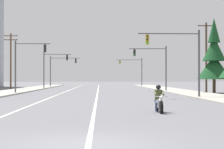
% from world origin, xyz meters
% --- Properties ---
extents(ground_plane, '(400.00, 400.00, 0.00)m').
position_xyz_m(ground_plane, '(0.00, 0.00, 0.00)').
color(ground_plane, '#5B5B60').
extents(lane_stripe_center, '(0.16, 100.00, 0.01)m').
position_xyz_m(lane_stripe_center, '(0.10, 45.00, 0.00)').
color(lane_stripe_center, beige).
rests_on(lane_stripe_center, ground).
extents(lane_stripe_left, '(0.16, 100.00, 0.01)m').
position_xyz_m(lane_stripe_left, '(-4.18, 45.00, 0.00)').
color(lane_stripe_left, beige).
rests_on(lane_stripe_left, ground).
extents(sidewalk_kerb_right, '(4.40, 110.00, 0.14)m').
position_xyz_m(sidewalk_kerb_right, '(10.94, 40.00, 0.07)').
color(sidewalk_kerb_right, '#9E998E').
rests_on(sidewalk_kerb_right, ground).
extents(sidewalk_kerb_left, '(4.40, 110.00, 0.14)m').
position_xyz_m(sidewalk_kerb_left, '(-10.94, 40.00, 0.07)').
color(sidewalk_kerb_left, '#9E998E').
rests_on(sidewalk_kerb_left, ground).
extents(motorcycle_with_rider, '(0.70, 2.19, 1.46)m').
position_xyz_m(motorcycle_with_rider, '(3.52, 10.40, 0.59)').
color(motorcycle_with_rider, black).
rests_on(motorcycle_with_rider, ground).
extents(traffic_signal_near_right, '(5.66, 0.44, 6.20)m').
position_xyz_m(traffic_signal_near_right, '(7.78, 26.23, 4.15)').
color(traffic_signal_near_right, '#47474C').
rests_on(traffic_signal_near_right, ground).
extents(traffic_signal_near_left, '(4.13, 0.40, 6.20)m').
position_xyz_m(traffic_signal_near_left, '(-8.32, 37.68, 4.05)').
color(traffic_signal_near_left, '#47474C').
rests_on(traffic_signal_near_left, ground).
extents(traffic_signal_mid_right, '(5.16, 0.42, 6.20)m').
position_xyz_m(traffic_signal_mid_right, '(7.97, 45.62, 4.12)').
color(traffic_signal_mid_right, '#47474C').
rests_on(traffic_signal_mid_right, ground).
extents(traffic_signal_mid_left, '(4.67, 0.60, 6.20)m').
position_xyz_m(traffic_signal_mid_left, '(-7.76, 59.74, 4.09)').
color(traffic_signal_mid_left, '#47474C').
rests_on(traffic_signal_mid_left, ground).
extents(traffic_signal_far_right, '(5.72, 0.54, 6.20)m').
position_xyz_m(traffic_signal_far_right, '(7.92, 80.38, 4.15)').
color(traffic_signal_far_right, '#47474C').
rests_on(traffic_signal_far_right, ground).
extents(traffic_signal_far_left, '(6.06, 0.54, 6.20)m').
position_xyz_m(traffic_signal_far_left, '(-7.77, 73.04, 4.17)').
color(traffic_signal_far_left, '#47474C').
rests_on(traffic_signal_far_left, ground).
extents(utility_pole_right_far, '(2.23, 0.26, 9.02)m').
position_xyz_m(utility_pole_right_far, '(14.22, 42.48, 4.73)').
color(utility_pole_right_far, '#4C3828').
rests_on(utility_pole_right_far, ground).
extents(utility_pole_left_far, '(2.23, 0.26, 9.12)m').
position_xyz_m(utility_pole_left_far, '(-14.14, 57.18, 4.93)').
color(utility_pole_left_far, brown).
rests_on(utility_pole_left_far, ground).
extents(conifer_tree_right_verge_far, '(4.12, 4.12, 9.06)m').
position_xyz_m(conifer_tree_right_verge_far, '(14.16, 38.54, 4.15)').
color(conifer_tree_right_verge_far, '#4C3828').
rests_on(conifer_tree_right_verge_far, ground).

